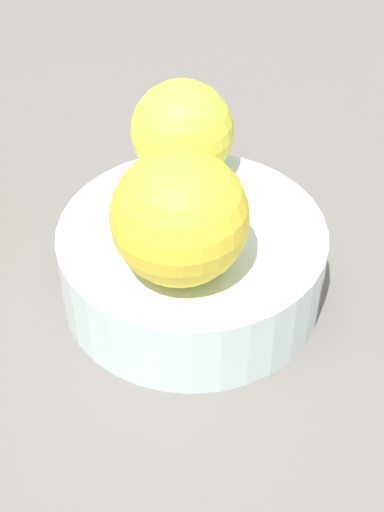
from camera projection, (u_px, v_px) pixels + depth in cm
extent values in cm
cube|color=#66605B|center=(192.00, 303.00, 48.33)|extent=(110.00, 110.00, 2.00)
cylinder|color=silver|center=(192.00, 287.00, 47.38)|extent=(9.66, 9.66, 0.80)
cylinder|color=silver|center=(192.00, 262.00, 45.97)|extent=(15.59, 15.59, 4.95)
sphere|color=yellow|center=(173.00, 217.00, 39.58)|extent=(7.22, 7.22, 7.22)
sphere|color=yellow|center=(182.00, 131.00, 46.19)|extent=(6.20, 6.20, 6.20)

